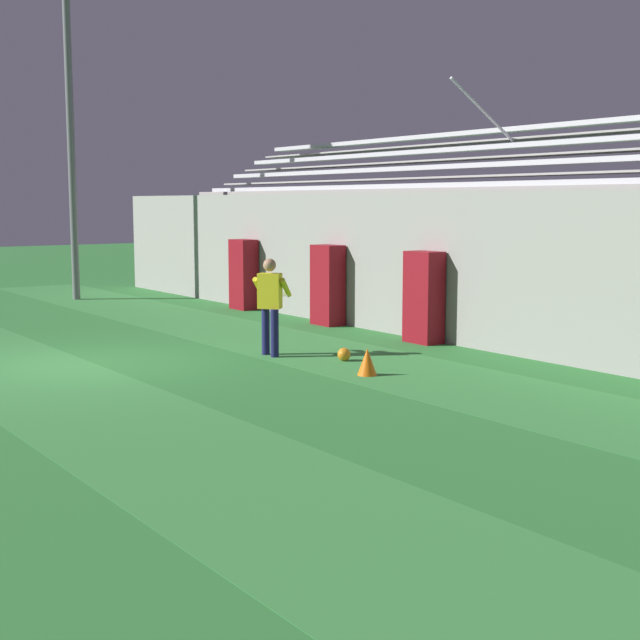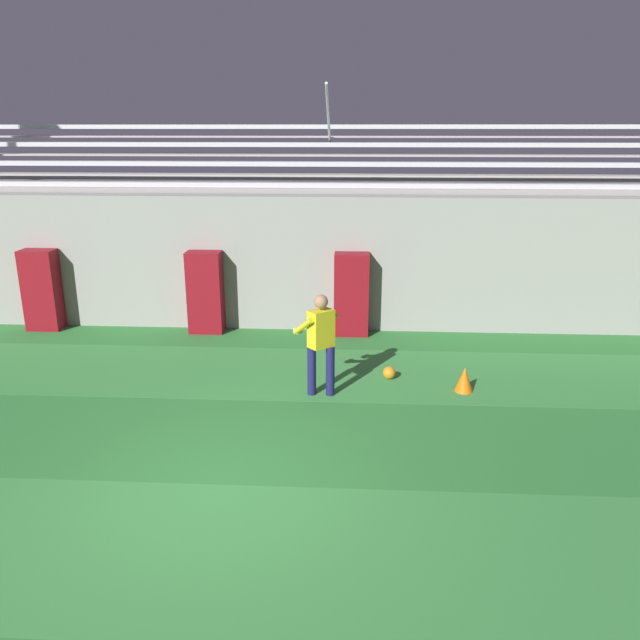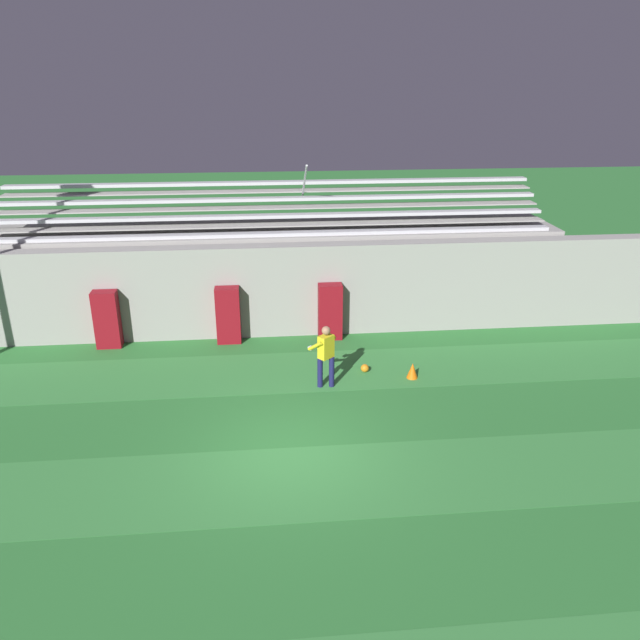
{
  "view_description": "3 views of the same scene",
  "coord_description": "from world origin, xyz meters",
  "px_view_note": "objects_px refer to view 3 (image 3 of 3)",
  "views": [
    {
      "loc": [
        13.77,
        -5.27,
        2.61
      ],
      "look_at": [
        2.36,
        2.95,
        0.75
      ],
      "focal_mm": 50.0,
      "sensor_mm": 36.0,
      "label": 1
    },
    {
      "loc": [
        1.57,
        -6.43,
        4.13
      ],
      "look_at": [
        1.02,
        3.3,
        1.12
      ],
      "focal_mm": 35.0,
      "sensor_mm": 36.0,
      "label": 2
    },
    {
      "loc": [
        -0.46,
        -11.36,
        7.55
      ],
      "look_at": [
        0.95,
        3.29,
        1.67
      ],
      "focal_mm": 35.0,
      "sensor_mm": 36.0,
      "label": 3
    }
  ],
  "objects_px": {
    "traffic_cone": "(412,371)",
    "padding_pillar_gate_left": "(228,315)",
    "padding_pillar_far_left": "(107,319)",
    "padding_pillar_gate_right": "(330,312)",
    "soccer_ball": "(365,368)",
    "goalkeeper": "(325,352)"
  },
  "relations": [
    {
      "from": "padding_pillar_gate_right",
      "to": "goalkeeper",
      "type": "bearing_deg",
      "value": -98.54
    },
    {
      "from": "padding_pillar_gate_right",
      "to": "padding_pillar_far_left",
      "type": "relative_size",
      "value": 1.0
    },
    {
      "from": "traffic_cone",
      "to": "padding_pillar_gate_right",
      "type": "bearing_deg",
      "value": 123.26
    },
    {
      "from": "traffic_cone",
      "to": "padding_pillar_gate_left",
      "type": "bearing_deg",
      "value": 149.81
    },
    {
      "from": "padding_pillar_gate_right",
      "to": "padding_pillar_far_left",
      "type": "distance_m",
      "value": 6.52
    },
    {
      "from": "padding_pillar_far_left",
      "to": "traffic_cone",
      "type": "height_order",
      "value": "padding_pillar_far_left"
    },
    {
      "from": "padding_pillar_gate_left",
      "to": "soccer_ball",
      "type": "relative_size",
      "value": 7.78
    },
    {
      "from": "padding_pillar_far_left",
      "to": "goalkeeper",
      "type": "distance_m",
      "value": 6.81
    },
    {
      "from": "padding_pillar_gate_left",
      "to": "padding_pillar_gate_right",
      "type": "bearing_deg",
      "value": 0.0
    },
    {
      "from": "goalkeeper",
      "to": "traffic_cone",
      "type": "xyz_separation_m",
      "value": [
        2.34,
        0.25,
        -0.74
      ]
    },
    {
      "from": "traffic_cone",
      "to": "goalkeeper",
      "type": "bearing_deg",
      "value": -173.95
    },
    {
      "from": "padding_pillar_gate_left",
      "to": "goalkeeper",
      "type": "height_order",
      "value": "padding_pillar_gate_left"
    },
    {
      "from": "padding_pillar_gate_left",
      "to": "soccer_ball",
      "type": "xyz_separation_m",
      "value": [
        3.71,
        -2.39,
        -0.75
      ]
    },
    {
      "from": "padding_pillar_gate_left",
      "to": "goalkeeper",
      "type": "relative_size",
      "value": 1.02
    },
    {
      "from": "padding_pillar_gate_left",
      "to": "padding_pillar_far_left",
      "type": "bearing_deg",
      "value": 180.0
    },
    {
      "from": "traffic_cone",
      "to": "soccer_ball",
      "type": "bearing_deg",
      "value": 158.62
    },
    {
      "from": "padding_pillar_gate_right",
      "to": "padding_pillar_far_left",
      "type": "height_order",
      "value": "same"
    },
    {
      "from": "soccer_ball",
      "to": "padding_pillar_far_left",
      "type": "bearing_deg",
      "value": 161.67
    },
    {
      "from": "padding_pillar_gate_right",
      "to": "soccer_ball",
      "type": "height_order",
      "value": "padding_pillar_gate_right"
    },
    {
      "from": "padding_pillar_gate_left",
      "to": "padding_pillar_gate_right",
      "type": "height_order",
      "value": "same"
    },
    {
      "from": "padding_pillar_far_left",
      "to": "traffic_cone",
      "type": "relative_size",
      "value": 4.08
    },
    {
      "from": "padding_pillar_gate_right",
      "to": "traffic_cone",
      "type": "xyz_separation_m",
      "value": [
        1.87,
        -2.85,
        -0.65
      ]
    }
  ]
}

